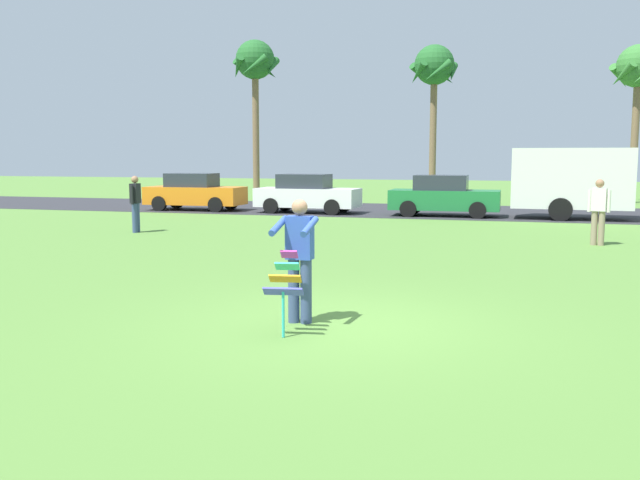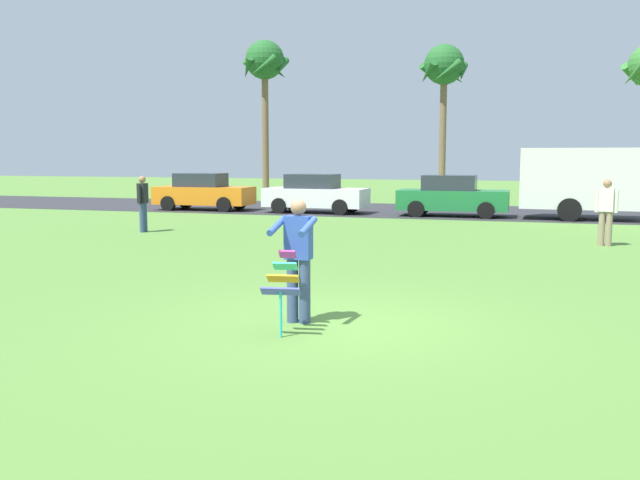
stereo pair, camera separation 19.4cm
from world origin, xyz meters
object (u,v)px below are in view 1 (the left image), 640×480
Objects in this scene: palm_tree_right_near at (434,71)px; person_walker_near at (599,210)px; person_kite_flyer at (299,256)px; kite_held at (285,281)px; parked_car_green at (444,196)px; palm_tree_centre_far at (638,72)px; person_walker_far at (135,202)px; parked_car_white at (307,194)px; parked_car_orange at (195,192)px; parked_truck_white_box at (595,181)px; palm_tree_left_near at (255,67)px.

person_walker_near is at bearing -70.05° from palm_tree_right_near.
kite_held is (0.01, -0.63, -0.24)m from person_kite_flyer.
parked_car_green is at bearing 89.88° from person_kite_flyer.
palm_tree_centre_far is 4.51× the size of person_walker_far.
person_kite_flyer is 0.41× the size of parked_car_white.
person_kite_flyer reaches higher than parked_car_green.
parked_car_orange is 2.45× the size of person_walker_near.
person_kite_flyer and person_walker_near have the same top height.
parked_car_green is 5.51m from parked_truck_white_box.
parked_car_orange is at bearing 120.45° from person_kite_flyer.
person_walker_far is (-8.40, 10.26, 0.22)m from kite_held.
kite_held is at bearing -86.63° from palm_tree_right_near.
person_kite_flyer reaches higher than kite_held.
person_kite_flyer is at bearing -106.09° from palm_tree_centre_far.
parked_truck_white_box is at bearing -104.61° from palm_tree_centre_far.
person_walker_near is (4.88, 10.27, -0.02)m from person_kite_flyer.
person_walker_near and person_walker_far have the same top height.
person_kite_flyer is 0.41× the size of parked_car_green.
parked_car_green is 15.36m from palm_tree_left_near.
palm_tree_centre_far is 19.51m from person_walker_near.
person_kite_flyer is 29.43m from palm_tree_left_near.
palm_tree_left_near is (-11.14, 8.44, 6.37)m from parked_car_green.
parked_car_white is at bearing 143.06° from person_walker_near.
person_walker_far is (-8.43, -8.48, 0.16)m from parked_car_green.
parked_car_white is at bearing 106.52° from kite_held.
person_kite_flyer is 30.35m from palm_tree_centre_far.
palm_tree_centre_far reaches higher than person_walker_near.
person_kite_flyer is 29.02m from palm_tree_right_near.
palm_tree_centre_far is at bearing 29.20° from parked_car_orange.
palm_tree_centre_far is (19.37, 2.13, -0.71)m from palm_tree_left_near.
person_walker_far is at bearing -148.63° from parked_truck_white_box.
parked_car_green is (5.58, -0.00, 0.00)m from parked_car_white.
parked_truck_white_box is 0.87× the size of palm_tree_centre_far.
person_walker_near is (-3.39, -18.41, -5.50)m from palm_tree_centre_far.
parked_car_green is (10.68, 0.00, 0.00)m from parked_car_orange.
parked_car_green is (0.03, 18.74, 0.06)m from kite_held.
person_walker_far is at bearing -75.13° from parked_car_orange.
parked_car_white is at bearing 179.99° from parked_truck_white_box.
parked_car_orange is at bearing -150.80° from palm_tree_centre_far.
person_kite_flyer and person_walker_far have the same top height.
parked_car_white is 18.29m from palm_tree_centre_far.
person_walker_near is at bearing -58.31° from parked_car_green.
palm_tree_centre_far reaches higher than person_kite_flyer.
parked_truck_white_box is (5.48, -0.00, 0.64)m from parked_car_green.
palm_tree_left_near reaches higher than parked_truck_white_box.
parked_car_white is (5.10, 0.00, 0.00)m from parked_car_orange.
parked_car_orange is 10.68m from parked_car_green.
palm_tree_right_near reaches higher than person_kite_flyer.
kite_held is 0.13× the size of palm_tree_right_near.
kite_held is 0.62× the size of person_walker_near.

